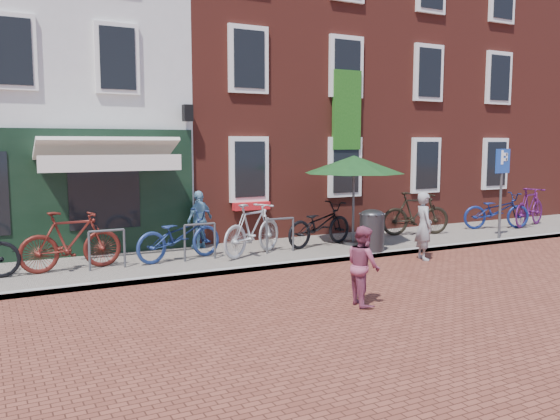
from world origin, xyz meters
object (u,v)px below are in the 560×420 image
litter_bin (372,228)px  bicycle_6 (496,211)px  bicycle_4 (319,224)px  bicycle_7 (530,207)px  bicycle_5 (416,213)px  bicycle_1 (71,241)px  parasol (354,161)px  woman (424,226)px  bicycle_2 (179,235)px  parking_sign (502,177)px  cafe_person (200,219)px  boy (363,266)px  bicycle_3 (253,229)px

litter_bin → bicycle_6: 5.71m
bicycle_4 → bicycle_7: size_ratio=1.03×
bicycle_5 → bicycle_6: (2.99, -0.19, -0.06)m
litter_bin → bicycle_7: 6.96m
bicycle_1 → bicycle_5: 9.26m
parasol → woman: (0.60, -1.96, -1.44)m
bicycle_1 → bicycle_2: (2.26, -0.00, -0.06)m
parasol → bicycle_2: 4.82m
litter_bin → parking_sign: 4.39m
woman → bicycle_4: size_ratio=0.75×
cafe_person → bicycle_1: 3.38m
bicycle_4 → bicycle_5: (3.32, 0.24, 0.06)m
woman → boy: woman is taller
boy → parasol: bearing=-23.0°
boy → bicycle_6: bearing=-50.8°
woman → bicycle_2: bearing=85.4°
parking_sign → bicycle_5: size_ratio=1.20×
boy → bicycle_4: boy is taller
bicycle_5 → cafe_person: bearing=96.7°
bicycle_5 → bicycle_7: (4.28, -0.33, 0.00)m
litter_bin → cafe_person: cafe_person is taller
parking_sign → bicycle_1: parking_sign is taller
parking_sign → bicycle_2: 8.80m
bicycle_7 → bicycle_5: bearing=68.5°
litter_bin → bicycle_5: (2.59, 1.44, 0.05)m
bicycle_4 → bicycle_7: bearing=-103.6°
bicycle_4 → bicycle_6: size_ratio=1.00×
bicycle_3 → boy: bearing=153.7°
bicycle_3 → parasol: bearing=-114.1°
parking_sign → bicycle_4: parking_sign is taller
litter_bin → woman: woman is taller
woman → bicycle_3: woman is taller
bicycle_2 → bicycle_5: 7.00m
parking_sign → bicycle_3: (-6.99, 0.92, -1.07)m
boy → bicycle_1: 6.01m
bicycle_3 → parking_sign: bearing=-124.4°
bicycle_1 → litter_bin: bearing=-104.4°
litter_bin → bicycle_6: bicycle_6 is taller
woman → bicycle_1: 7.70m
parking_sign → bicycle_2: bearing=172.2°
woman → boy: (-3.45, -2.43, -0.12)m
boy → bicycle_2: size_ratio=0.63×
parasol → woman: parasol is taller
parasol → bicycle_7: 6.88m
cafe_person → bicycle_5: size_ratio=0.70×
parking_sign → bicycle_5: bearing=137.9°
litter_bin → parasol: size_ratio=0.42×
bicycle_1 → bicycle_3: (3.93, -0.26, 0.00)m
litter_bin → bicycle_6: size_ratio=0.51×
bicycle_5 → bicycle_6: size_ratio=0.97×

